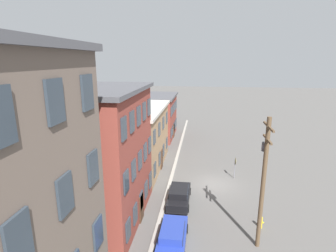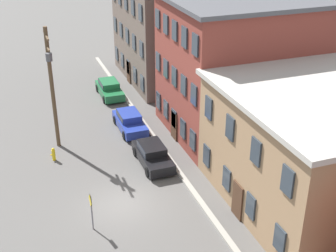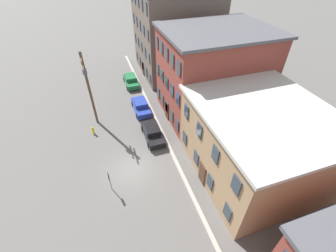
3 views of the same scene
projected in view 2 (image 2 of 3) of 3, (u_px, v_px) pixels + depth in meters
name	position (u px, v px, depth m)	size (l,w,h in m)	color
ground_plane	(122.00, 204.00, 28.30)	(200.00, 200.00, 0.00)	#565451
kerb_strip	(191.00, 189.00, 29.64)	(56.00, 0.36, 0.16)	#9E998E
apartment_corner	(182.00, 13.00, 45.44)	(11.98, 11.62, 12.93)	#66564C
apartment_midblock	(245.00, 65.00, 35.36)	(9.57, 11.93, 10.39)	brown
apartment_far	(318.00, 148.00, 27.23)	(12.06, 10.59, 7.08)	#9E7A56
car_green	(109.00, 88.00, 43.16)	(4.40, 1.92, 1.43)	#1E6638
car_blue	(130.00, 121.00, 36.97)	(4.40, 1.92, 1.43)	#233899
car_black	(153.00, 154.00, 32.28)	(4.40, 1.92, 1.43)	black
caution_sign	(91.00, 206.00, 25.52)	(0.84, 0.08, 2.35)	slate
utility_pole	(52.00, 82.00, 32.62)	(2.40, 0.44, 8.98)	brown
fire_hydrant	(54.00, 154.00, 32.77)	(0.24, 0.34, 0.96)	yellow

